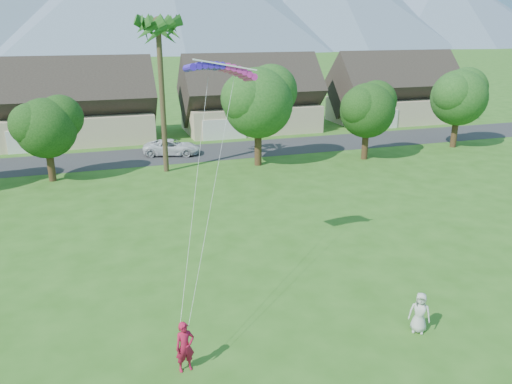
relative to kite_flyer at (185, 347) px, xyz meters
name	(u,v)px	position (x,y,z in m)	size (l,w,h in m)	color
street	(179,154)	(5.06, 31.52, -0.95)	(90.00, 7.00, 0.01)	#2D2D30
kite_flyer	(185,347)	(0.00, 0.00, 0.00)	(0.70, 0.46, 1.92)	#A31233
watcher	(420,313)	(9.31, -0.52, -0.10)	(0.84, 0.54, 1.71)	beige
parked_car	(172,147)	(4.38, 31.52, -0.23)	(2.42, 5.25, 1.46)	silver
houses_row	(168,105)	(5.55, 40.52, 2.48)	(72.75, 8.19, 8.86)	beige
tree_row	(175,114)	(3.92, 25.44, 3.93)	(62.27, 6.67, 8.45)	#47301C
fan_palm	(158,24)	(3.06, 26.02, 10.84)	(3.00, 3.00, 13.80)	#4C3D26
parafoil_kite	(221,67)	(3.25, 6.89, 9.02)	(3.20, 1.17, 0.50)	#3B1BCA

